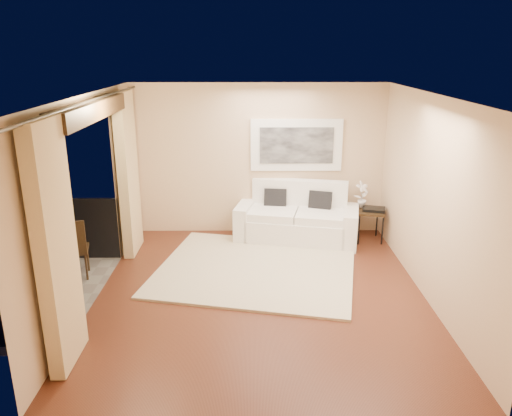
{
  "coord_description": "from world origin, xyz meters",
  "views": [
    {
      "loc": [
        -0.11,
        -6.26,
        3.26
      ],
      "look_at": [
        -0.06,
        0.61,
        1.05
      ],
      "focal_mm": 35.0,
      "sensor_mm": 36.0,
      "label": 1
    }
  ],
  "objects_px": {
    "sofa": "(297,219)",
    "balcony_chair_far": "(73,245)",
    "orchid": "(362,195)",
    "side_table": "(369,213)"
  },
  "relations": [
    {
      "from": "sofa",
      "to": "balcony_chair_far",
      "type": "distance_m",
      "value": 3.78
    },
    {
      "from": "orchid",
      "to": "balcony_chair_far",
      "type": "xyz_separation_m",
      "value": [
        -4.54,
        -1.67,
        -0.27
      ]
    },
    {
      "from": "balcony_chair_far",
      "to": "sofa",
      "type": "bearing_deg",
      "value": -168.19
    },
    {
      "from": "side_table",
      "to": "orchid",
      "type": "height_order",
      "value": "orchid"
    },
    {
      "from": "sofa",
      "to": "side_table",
      "type": "relative_size",
      "value": 3.7
    },
    {
      "from": "sofa",
      "to": "side_table",
      "type": "bearing_deg",
      "value": 7.67
    },
    {
      "from": "side_table",
      "to": "balcony_chair_far",
      "type": "height_order",
      "value": "balcony_chair_far"
    },
    {
      "from": "side_table",
      "to": "orchid",
      "type": "bearing_deg",
      "value": 128.54
    },
    {
      "from": "orchid",
      "to": "sofa",
      "type": "bearing_deg",
      "value": -177.68
    },
    {
      "from": "side_table",
      "to": "balcony_chair_far",
      "type": "distance_m",
      "value": 4.9
    }
  ]
}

